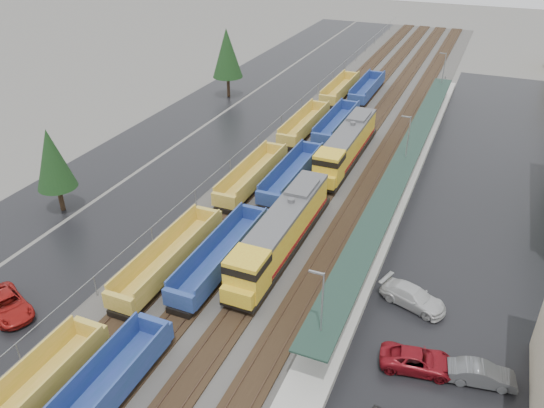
{
  "coord_description": "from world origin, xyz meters",
  "views": [
    {
      "loc": [
        16.82,
        -5.54,
        27.99
      ],
      "look_at": [
        -0.96,
        36.4,
        2.0
      ],
      "focal_mm": 35.0,
      "sensor_mm": 36.0,
      "label": 1
    }
  ],
  "objects": [
    {
      "name": "well_string_yellow",
      "position": [
        -6.0,
        34.16,
        1.2
      ],
      "size": [
        2.74,
        100.66,
        2.43
      ],
      "color": "gold",
      "rests_on": "ground"
    },
    {
      "name": "station_platform",
      "position": [
        9.5,
        50.01,
        0.73
      ],
      "size": [
        3.0,
        80.0,
        8.0
      ],
      "color": "#9E9B93",
      "rests_on": "ground"
    },
    {
      "name": "tree_west_far",
      "position": [
        -23.0,
        70.0,
        7.12
      ],
      "size": [
        4.84,
        4.84,
        11.0
      ],
      "color": "#332316",
      "rests_on": "ground"
    },
    {
      "name": "parked_car_east_c",
      "position": [
        14.33,
        29.03,
        0.78
      ],
      "size": [
        3.8,
        5.8,
        1.56
      ],
      "primitive_type": "imported",
      "rotation": [
        0.0,
        0.0,
        1.24
      ],
      "color": "silver",
      "rests_on": "ground"
    },
    {
      "name": "parked_car_east_b",
      "position": [
        15.8,
        22.45,
        0.72
      ],
      "size": [
        3.19,
        5.47,
        1.43
      ],
      "primitive_type": "imported",
      "rotation": [
        0.0,
        0.0,
        1.74
      ],
      "color": "maroon",
      "rests_on": "ground"
    },
    {
      "name": "parked_car_east_e",
      "position": [
        19.92,
        22.85,
        0.74
      ],
      "size": [
        2.29,
        4.66,
        1.47
      ],
      "primitive_type": "imported",
      "rotation": [
        0.0,
        0.0,
        1.74
      ],
      "color": "#4F5154",
      "rests_on": "ground"
    },
    {
      "name": "west_road",
      "position": [
        -25.0,
        60.0,
        0.01
      ],
      "size": [
        9.0,
        160.0,
        0.02
      ],
      "primitive_type": "cube",
      "color": "black",
      "rests_on": "ground"
    },
    {
      "name": "trackbed",
      "position": [
        -0.0,
        60.0,
        0.16
      ],
      "size": [
        14.6,
        160.0,
        0.22
      ],
      "color": "black",
      "rests_on": "ground"
    },
    {
      "name": "ballast_strip",
      "position": [
        0.0,
        60.0,
        0.04
      ],
      "size": [
        20.0,
        160.0,
        0.08
      ],
      "primitive_type": "cube",
      "color": "#302D2B",
      "rests_on": "ground"
    },
    {
      "name": "locomotive_trail",
      "position": [
        2.0,
        52.28,
        2.35
      ],
      "size": [
        2.94,
        19.36,
        4.38
      ],
      "color": "black",
      "rests_on": "ground"
    },
    {
      "name": "locomotive_lead",
      "position": [
        2.0,
        31.28,
        2.35
      ],
      "size": [
        2.94,
        19.36,
        4.38
      ],
      "color": "black",
      "rests_on": "ground"
    },
    {
      "name": "west_parking_lot",
      "position": [
        -15.0,
        60.0,
        0.01
      ],
      "size": [
        10.0,
        160.0,
        0.02
      ],
      "primitive_type": "cube",
      "color": "black",
      "rests_on": "ground"
    },
    {
      "name": "chainlink_fence",
      "position": [
        -9.5,
        58.44,
        1.61
      ],
      "size": [
        0.08,
        160.04,
        2.02
      ],
      "color": "gray",
      "rests_on": "ground"
    },
    {
      "name": "tree_west_near",
      "position": [
        -22.0,
        30.0,
        5.82
      ],
      "size": [
        3.96,
        3.96,
        9.0
      ],
      "color": "#332316",
      "rests_on": "ground"
    },
    {
      "name": "well_string_blue",
      "position": [
        -2.0,
        36.21,
        1.21
      ],
      "size": [
        2.75,
        100.5,
        2.44
      ],
      "color": "navy",
      "rests_on": "ground"
    },
    {
      "name": "parked_car_west_c",
      "position": [
        -14.59,
        15.76,
        0.78
      ],
      "size": [
        4.57,
        6.15,
        1.55
      ],
      "primitive_type": "imported",
      "rotation": [
        0.0,
        0.0,
        1.17
      ],
      "color": "maroon",
      "rests_on": "ground"
    },
    {
      "name": "east_commuter_lot",
      "position": [
        19.0,
        50.0,
        0.01
      ],
      "size": [
        16.0,
        100.0,
        0.02
      ],
      "primitive_type": "cube",
      "color": "black",
      "rests_on": "ground"
    }
  ]
}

